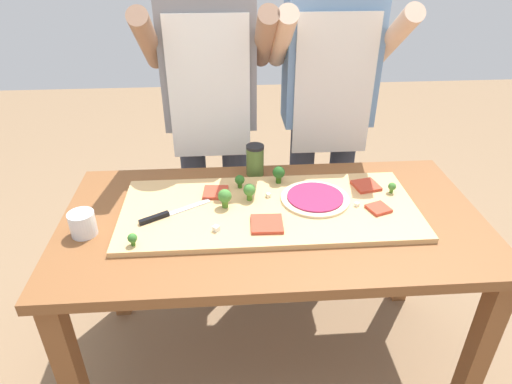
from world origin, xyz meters
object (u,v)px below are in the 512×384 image
(pizza_slice_far_left, at_px, (216,192))
(broccoli_floret_back_right, at_px, (249,191))
(pizza_slice_near_right, at_px, (267,224))
(sauce_jar, at_px, (255,160))
(chefs_knife, at_px, (166,214))
(cheese_crumble_b, at_px, (268,195))
(cook_left, at_px, (211,104))
(prep_table, at_px, (272,239))
(broccoli_floret_front_right, at_px, (240,180))
(pizza_slice_near_left, at_px, (378,208))
(cook_right, at_px, (328,101))
(pizza_slice_far_right, at_px, (366,186))
(broccoli_floret_front_left, at_px, (225,197))
(broccoli_floret_center_right, at_px, (392,187))
(broccoli_floret_center_left, at_px, (132,238))
(pizza_whole_beet_magenta, at_px, (315,198))
(broccoli_floret_back_mid, at_px, (279,173))
(cheese_crumble_c, at_px, (216,228))
(flour_cup, at_px, (83,225))
(cheese_crumble_a, at_px, (357,204))

(pizza_slice_far_left, relative_size, broccoli_floret_back_right, 1.40)
(pizza_slice_near_right, distance_m, sauce_jar, 0.41)
(chefs_knife, xyz_separation_m, cheese_crumble_b, (0.38, 0.10, 0.00))
(pizza_slice_near_right, relative_size, cook_left, 0.07)
(prep_table, relative_size, broccoli_floret_front_right, 28.48)
(pizza_slice_far_left, bearing_deg, chefs_knife, -141.27)
(broccoli_floret_front_right, relative_size, cheese_crumble_b, 3.55)
(pizza_slice_near_left, relative_size, cook_right, 0.04)
(pizza_slice_far_right, bearing_deg, sauce_jar, 157.91)
(broccoli_floret_front_left, height_order, cook_left, cook_left)
(broccoli_floret_center_right, relative_size, broccoli_floret_center_left, 0.99)
(pizza_whole_beet_magenta, xyz_separation_m, cook_right, (0.14, 0.51, 0.20))
(broccoli_floret_back_mid, bearing_deg, pizza_whole_beet_magenta, -48.73)
(pizza_slice_near_left, bearing_deg, pizza_slice_near_right, -170.54)
(chefs_knife, distance_m, broccoli_floret_back_mid, 0.48)
(pizza_slice_near_left, height_order, broccoli_floret_front_left, broccoli_floret_front_left)
(prep_table, bearing_deg, broccoli_floret_front_left, 166.24)
(prep_table, bearing_deg, broccoli_floret_back_right, 132.85)
(pizza_slice_far_right, distance_m, broccoli_floret_front_left, 0.57)
(pizza_whole_beet_magenta, height_order, pizza_slice_far_left, pizza_whole_beet_magenta)
(cheese_crumble_c, bearing_deg, broccoli_floret_front_right, 72.19)
(cheese_crumble_b, distance_m, flour_cup, 0.67)
(broccoli_floret_front_left, xyz_separation_m, broccoli_floret_center_right, (0.64, 0.06, -0.02))
(broccoli_floret_back_right, bearing_deg, chefs_knife, -163.88)
(pizza_whole_beet_magenta, height_order, sauce_jar, sauce_jar)
(cheese_crumble_a, relative_size, cheese_crumble_b, 0.94)
(pizza_slice_far_right, xyz_separation_m, broccoli_floret_center_right, (0.09, -0.05, 0.02))
(cheese_crumble_b, height_order, sauce_jar, sauce_jar)
(broccoli_floret_center_left, bearing_deg, broccoli_floret_center_right, 15.62)
(broccoli_floret_back_right, distance_m, cheese_crumble_a, 0.40)
(pizza_whole_beet_magenta, relative_size, sauce_jar, 1.94)
(chefs_knife, distance_m, pizza_slice_near_left, 0.77)
(broccoli_floret_center_left, bearing_deg, pizza_slice_far_right, 20.16)
(cheese_crumble_a, bearing_deg, sauce_jar, 138.86)
(cook_left, bearing_deg, sauce_jar, -54.72)
(broccoli_floret_back_right, relative_size, flour_cup, 0.75)
(sauce_jar, bearing_deg, pizza_whole_beet_magenta, -50.61)
(broccoli_floret_center_left, bearing_deg, broccoli_floret_front_left, 34.71)
(pizza_slice_far_left, bearing_deg, flour_cup, -155.61)
(cheese_crumble_b, bearing_deg, prep_table, -85.90)
(cheese_crumble_c, bearing_deg, broccoli_floret_center_left, -167.37)
(pizza_slice_near_left, height_order, cook_right, cook_right)
(cook_left, bearing_deg, pizza_slice_far_left, -88.05)
(pizza_slice_far_right, height_order, cheese_crumble_a, cheese_crumble_a)
(cheese_crumble_c, bearing_deg, broccoli_floret_front_left, 77.73)
(pizza_whole_beet_magenta, height_order, cheese_crumble_b, same)
(pizza_whole_beet_magenta, relative_size, cheese_crumble_b, 17.08)
(cheese_crumble_a, xyz_separation_m, sauce_jar, (-0.36, 0.31, 0.04))
(cheese_crumble_a, xyz_separation_m, cook_left, (-0.54, 0.57, 0.20))
(pizza_slice_near_right, relative_size, cook_right, 0.07)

